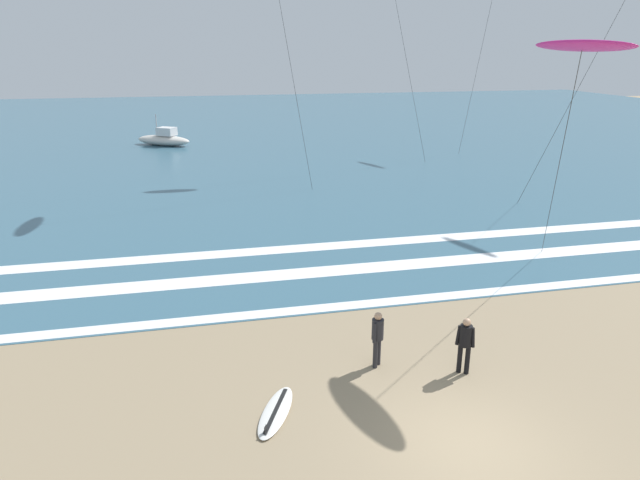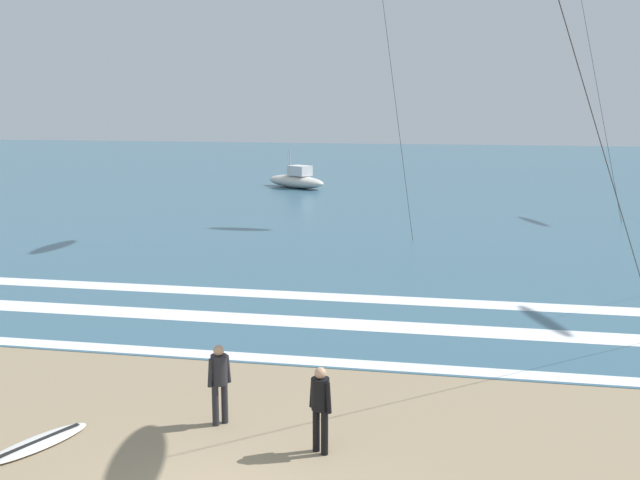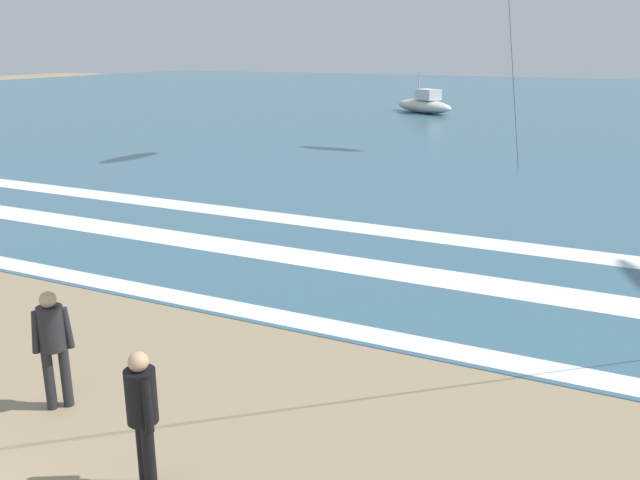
% 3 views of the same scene
% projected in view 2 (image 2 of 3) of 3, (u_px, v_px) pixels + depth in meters
% --- Properties ---
extents(ocean_surface, '(140.00, 90.00, 0.01)m').
position_uv_depth(ocean_surface, '(418.00, 177.00, 61.20)').
color(ocean_surface, '#386075').
rests_on(ocean_surface, ground).
extents(wave_foam_shoreline, '(55.74, 0.58, 0.01)m').
position_uv_depth(wave_foam_shoreline, '(251.00, 357.00, 18.38)').
color(wave_foam_shoreline, white).
rests_on(wave_foam_shoreline, ocean_surface).
extents(wave_foam_mid_break, '(46.46, 1.06, 0.01)m').
position_uv_depth(wave_foam_mid_break, '(265.00, 320.00, 21.49)').
color(wave_foam_mid_break, white).
rests_on(wave_foam_mid_break, ocean_surface).
extents(wave_foam_outer_break, '(50.38, 0.96, 0.01)m').
position_uv_depth(wave_foam_outer_break, '(333.00, 297.00, 23.94)').
color(wave_foam_outer_break, white).
rests_on(wave_foam_outer_break, ocean_surface).
extents(surfer_foreground_main, '(0.48, 0.34, 1.60)m').
position_uv_depth(surfer_foreground_main, '(320.00, 402.00, 13.28)').
color(surfer_foreground_main, black).
rests_on(surfer_foreground_main, ground).
extents(surfer_left_far, '(0.41, 0.43, 1.60)m').
position_uv_depth(surfer_left_far, '(219.00, 377.00, 14.46)').
color(surfer_left_far, '#232328').
rests_on(surfer_left_far, ground).
extents(surfboard_near_water, '(1.41, 2.16, 0.25)m').
position_uv_depth(surfboard_near_water, '(38.00, 443.00, 13.71)').
color(surfboard_near_water, silver).
rests_on(surfboard_near_water, ground).
extents(offshore_boat, '(5.29, 4.25, 2.70)m').
position_uv_depth(offshore_boat, '(296.00, 180.00, 53.43)').
color(offshore_boat, beige).
rests_on(offshore_boat, ground).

